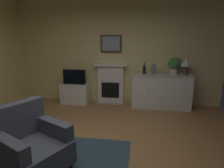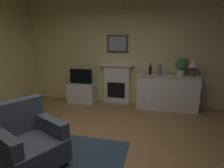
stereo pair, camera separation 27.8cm
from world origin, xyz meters
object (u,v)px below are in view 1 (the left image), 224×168
object	(u,v)px
armchair	(31,145)
wine_glass_center	(164,69)
vase_decorative	(153,69)
tv_cabinet	(75,93)
table_lamp	(186,64)
wine_glass_left	(159,69)
wine_bottle	(144,69)
sideboard_cabinet	(161,91)
fireplace_unit	(111,84)
tv_set	(74,77)
framed_picture	(111,44)
potted_plant_small	(175,64)

from	to	relation	value
armchair	wine_glass_center	bearing A→B (deg)	54.92
vase_decorative	tv_cabinet	xyz separation A→B (m)	(-2.09, 0.06, -0.75)
table_lamp	armchair	xyz separation A→B (m)	(-2.51, -2.81, -0.78)
wine_glass_left	tv_cabinet	bearing A→B (deg)	-179.90
wine_bottle	wine_glass_center	distance (m)	0.48
wine_bottle	vase_decorative	world-z (taller)	wine_bottle
sideboard_cabinet	vase_decorative	distance (m)	0.62
fireplace_unit	tv_set	world-z (taller)	fireplace_unit
table_lamp	armchair	bearing A→B (deg)	-131.80
fireplace_unit	tv_set	distance (m)	1.01
framed_picture	wine_glass_center	world-z (taller)	framed_picture
table_lamp	wine_bottle	xyz separation A→B (m)	(-1.00, 0.03, -0.17)
wine_bottle	vase_decorative	distance (m)	0.24
tv_set	potted_plant_small	distance (m)	2.65
wine_bottle	tv_cabinet	size ratio (longest dim) A/B	0.39
sideboard_cabinet	potted_plant_small	bearing A→B (deg)	8.48
potted_plant_small	armchair	xyz separation A→B (m)	(-2.26, -2.86, -0.76)
armchair	vase_decorative	bearing A→B (deg)	57.91
sideboard_cabinet	armchair	bearing A→B (deg)	-124.79
tv_set	wine_bottle	bearing A→B (deg)	1.27
table_lamp	tv_cabinet	size ratio (longest dim) A/B	0.53
fireplace_unit	tv_cabinet	bearing A→B (deg)	-170.55
fireplace_unit	vase_decorative	bearing A→B (deg)	-11.51
wine_glass_center	potted_plant_small	world-z (taller)	potted_plant_small
armchair	tv_set	bearing A→B (deg)	97.33
wine_glass_center	armchair	xyz separation A→B (m)	(-1.99, -2.83, -0.62)
vase_decorative	fireplace_unit	bearing A→B (deg)	168.49
wine_glass_left	vase_decorative	size ratio (longest dim) A/B	0.59
framed_picture	sideboard_cabinet	bearing A→B (deg)	-9.45
sideboard_cabinet	table_lamp	world-z (taller)	table_lamp
framed_picture	armchair	bearing A→B (deg)	-101.46
sideboard_cabinet	wine_glass_left	size ratio (longest dim) A/B	9.12
wine_glass_left	sideboard_cabinet	bearing A→B (deg)	-14.30
potted_plant_small	armchair	bearing A→B (deg)	-128.32
wine_bottle	wine_glass_center	bearing A→B (deg)	-1.46
table_lamp	wine_glass_left	size ratio (longest dim) A/B	2.42
vase_decorative	sideboard_cabinet	bearing A→B (deg)	12.74
framed_picture	tv_cabinet	xyz separation A→B (m)	(-0.97, -0.21, -1.36)
table_lamp	wine_bottle	size ratio (longest dim) A/B	1.38
wine_bottle	wine_glass_left	world-z (taller)	wine_bottle
fireplace_unit	wine_glass_center	xyz separation A→B (m)	(1.37, -0.16, 0.46)
vase_decorative	potted_plant_small	size ratio (longest dim) A/B	0.65
wine_glass_left	potted_plant_small	world-z (taller)	potted_plant_small
sideboard_cabinet	armchair	distance (m)	3.42
wine_glass_center	sideboard_cabinet	bearing A→B (deg)	-149.92
wine_glass_left	wine_glass_center	size ratio (longest dim) A/B	1.00
wine_bottle	wine_glass_left	size ratio (longest dim) A/B	1.76
fireplace_unit	wine_glass_left	distance (m)	1.35
potted_plant_small	tv_cabinet	bearing A→B (deg)	-179.34
framed_picture	tv_set	size ratio (longest dim) A/B	0.89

